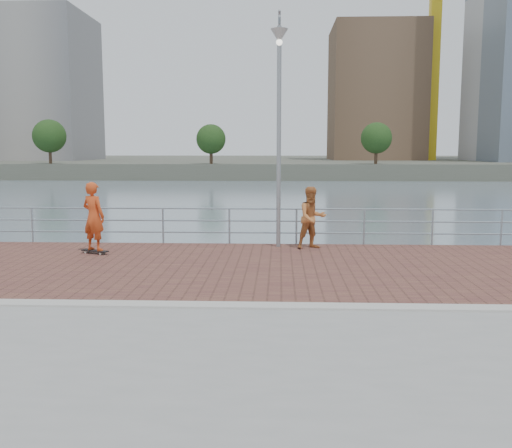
{
  "coord_description": "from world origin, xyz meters",
  "views": [
    {
      "loc": [
        0.51,
        -10.26,
        2.95
      ],
      "look_at": [
        0.0,
        2.0,
        1.3
      ],
      "focal_mm": 40.0,
      "sensor_mm": 36.0,
      "label": 1
    }
  ],
  "objects_px": {
    "bystander": "(312,218)",
    "guardrail": "(263,222)",
    "skateboarder": "(94,217)",
    "street_lamp": "(279,90)"
  },
  "relations": [
    {
      "from": "bystander",
      "to": "guardrail",
      "type": "bearing_deg",
      "value": 130.32
    },
    {
      "from": "guardrail",
      "to": "bystander",
      "type": "relative_size",
      "value": 21.62
    },
    {
      "from": "skateboarder",
      "to": "bystander",
      "type": "xyz_separation_m",
      "value": [
        6.08,
        1.09,
        -0.14
      ]
    },
    {
      "from": "street_lamp",
      "to": "bystander",
      "type": "relative_size",
      "value": 3.55
    },
    {
      "from": "guardrail",
      "to": "street_lamp",
      "type": "relative_size",
      "value": 6.09
    },
    {
      "from": "skateboarder",
      "to": "bystander",
      "type": "distance_m",
      "value": 6.18
    },
    {
      "from": "bystander",
      "to": "street_lamp",
      "type": "bearing_deg",
      "value": 170.02
    },
    {
      "from": "street_lamp",
      "to": "guardrail",
      "type": "bearing_deg",
      "value": 116.25
    },
    {
      "from": "skateboarder",
      "to": "bystander",
      "type": "height_order",
      "value": "skateboarder"
    },
    {
      "from": "street_lamp",
      "to": "bystander",
      "type": "xyz_separation_m",
      "value": [
        0.98,
        0.21,
        -3.63
      ]
    }
  ]
}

